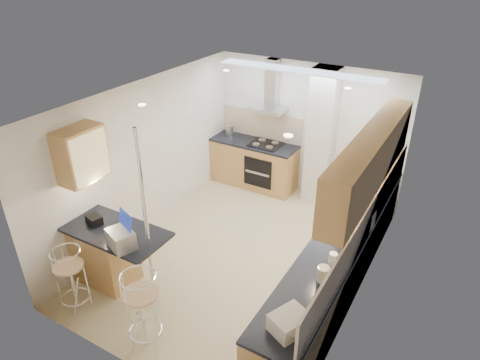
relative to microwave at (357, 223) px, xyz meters
The scene contains 16 objects.
ground 1.95m from the microwave, behind, with size 4.80×4.80×0.00m, color #CCB588.
room_shell 1.42m from the microwave, 169.69° to the left, with size 3.64×4.84×2.51m.
right_counter 0.62m from the microwave, 134.01° to the right, with size 0.63×4.40×0.92m.
back_counter 3.30m from the microwave, 142.76° to the left, with size 1.70×0.63×0.92m.
peninsula 3.23m from the microwave, 150.08° to the right, with size 1.47×0.72×0.94m.
microwave is the anchor object (origin of this frame).
laptop 3.01m from the microwave, 143.13° to the right, with size 0.35×0.26×0.24m, color #AAADB2.
bag 3.49m from the microwave, 152.62° to the right, with size 0.22×0.16×0.12m, color black.
bar_stool_near 3.73m from the microwave, 142.66° to the right, with size 0.40×0.40×0.97m, color tan, non-canonical shape.
bar_stool_end 2.88m from the microwave, 128.42° to the right, with size 0.44×0.44×1.08m, color tan, non-canonical shape.
jar_a 0.64m from the microwave, 110.08° to the left, with size 0.12×0.12×0.16m, color beige.
jar_b 0.48m from the microwave, 97.87° to the left, with size 0.11×0.11×0.17m, color beige.
jar_c 1.12m from the microwave, 91.94° to the right, with size 0.14×0.14×0.19m, color beige.
jar_d 0.77m from the microwave, 93.37° to the right, with size 0.10×0.10×0.14m, color white.
bread_bin 1.95m from the microwave, 92.21° to the right, with size 0.28×0.36×0.19m, color beige.
kettle 3.77m from the microwave, 147.33° to the left, with size 0.16×0.16×0.20m, color silver.
Camera 1 is at (2.64, -4.63, 4.19)m, focal length 32.00 mm.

